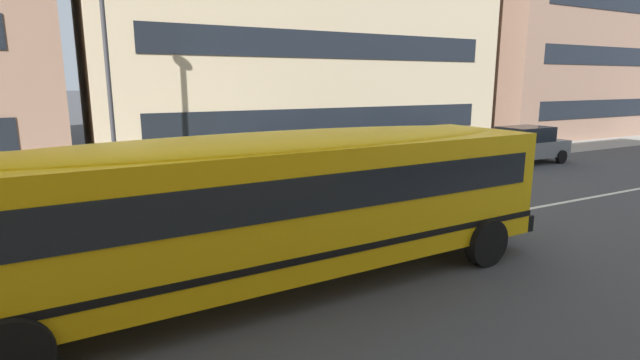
# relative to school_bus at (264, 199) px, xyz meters

# --- Properties ---
(ground_plane) EXTENTS (400.00, 400.00, 0.00)m
(ground_plane) POSITION_rel_school_bus_xyz_m (3.48, 1.45, -1.64)
(ground_plane) COLOR #424244
(sidewalk_far) EXTENTS (120.00, 3.00, 0.01)m
(sidewalk_far) POSITION_rel_school_bus_xyz_m (3.48, 9.37, -1.63)
(sidewalk_far) COLOR gray
(sidewalk_far) RESTS_ON ground_plane
(lane_centreline) EXTENTS (110.00, 0.16, 0.01)m
(lane_centreline) POSITION_rel_school_bus_xyz_m (3.48, 1.45, -1.63)
(lane_centreline) COLOR silver
(lane_centreline) RESTS_ON ground_plane
(school_bus) EXTENTS (12.40, 2.97, 2.76)m
(school_bus) POSITION_rel_school_bus_xyz_m (0.00, 0.00, 0.00)
(school_bus) COLOR yellow
(school_bus) RESTS_ON ground_plane
(parked_car_grey_far_corner) EXTENTS (3.93, 1.93, 1.64)m
(parked_car_grey_far_corner) POSITION_rel_school_bus_xyz_m (15.20, 6.89, -0.79)
(parked_car_grey_far_corner) COLOR gray
(parked_car_grey_far_corner) RESTS_ON ground_plane
(parked_car_black_by_hydrant) EXTENTS (3.96, 1.99, 1.64)m
(parked_car_black_by_hydrant) POSITION_rel_school_bus_xyz_m (7.55, 6.64, -0.79)
(parked_car_black_by_hydrant) COLOR black
(parked_car_black_by_hydrant) RESTS_ON ground_plane
(street_lamp) EXTENTS (0.44, 0.44, 6.80)m
(street_lamp) POSITION_rel_school_bus_xyz_m (-1.58, 8.67, 2.68)
(street_lamp) COLOR #38383D
(street_lamp) RESTS_ON ground_plane
(apartment_block_far_right) EXTENTS (19.35, 14.01, 16.50)m
(apartment_block_far_right) POSITION_rel_school_bus_xyz_m (29.24, 17.85, 6.61)
(apartment_block_far_right) COLOR #93705B
(apartment_block_far_right) RESTS_ON ground_plane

